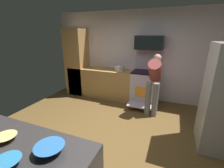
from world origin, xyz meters
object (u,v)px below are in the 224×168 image
at_px(person_cook, 154,80).
at_px(mixing_bowl_large, 6,138).
at_px(oven_range, 146,86).
at_px(mixing_bowl_prep, 50,149).
at_px(stock_pot, 120,68).
at_px(microwave, 149,43).
at_px(mixing_bowl_small, 8,163).

height_order(person_cook, mixing_bowl_large, person_cook).
relative_size(oven_range, mixing_bowl_prep, 5.51).
relative_size(mixing_bowl_prep, stock_pot, 0.95).
bearing_deg(mixing_bowl_prep, oven_range, 84.52).
xyz_separation_m(person_cook, stock_pot, (-1.08, 0.53, 0.09)).
distance_m(oven_range, person_cook, 0.69).
xyz_separation_m(mixing_bowl_prep, stock_pot, (-0.48, 3.37, 0.04)).
bearing_deg(stock_pot, microwave, 5.68).
xyz_separation_m(mixing_bowl_small, stock_pot, (-0.27, 3.62, 0.04)).
xyz_separation_m(person_cook, mixing_bowl_prep, (-0.59, -2.84, 0.06)).
height_order(microwave, mixing_bowl_prep, microwave).
height_order(mixing_bowl_large, mixing_bowl_small, mixing_bowl_small).
distance_m(person_cook, mixing_bowl_large, 3.10).
height_order(mixing_bowl_large, mixing_bowl_prep, mixing_bowl_prep).
bearing_deg(mixing_bowl_prep, microwave, 84.67).
distance_m(microwave, stock_pot, 1.10).
xyz_separation_m(oven_range, microwave, (-0.00, 0.09, 1.21)).
relative_size(microwave, mixing_bowl_small, 3.34).
distance_m(mixing_bowl_small, stock_pot, 3.63).
xyz_separation_m(microwave, person_cook, (0.27, -0.61, -0.84)).
bearing_deg(stock_pot, mixing_bowl_prep, -81.85).
xyz_separation_m(mixing_bowl_large, mixing_bowl_prep, (0.55, 0.04, 0.01)).
distance_m(person_cook, mixing_bowl_prep, 2.91).
xyz_separation_m(microwave, mixing_bowl_large, (-0.87, -3.49, -0.80)).
relative_size(oven_range, mixing_bowl_large, 7.20).
height_order(person_cook, mixing_bowl_prep, person_cook).
height_order(oven_range, microwave, microwave).
distance_m(microwave, person_cook, 1.07).
distance_m(mixing_bowl_large, mixing_bowl_prep, 0.55).
bearing_deg(mixing_bowl_small, mixing_bowl_prep, 50.39).
height_order(oven_range, mixing_bowl_large, oven_range).
distance_m(mixing_bowl_large, stock_pot, 3.41).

